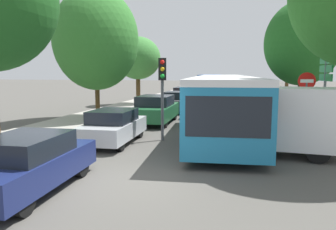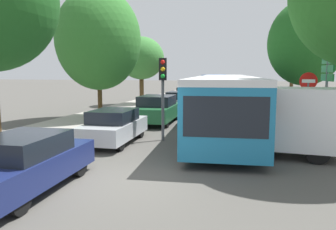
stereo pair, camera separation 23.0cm
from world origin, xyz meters
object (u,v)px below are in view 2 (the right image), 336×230
Objects in this scene: queued_car_red at (189,96)px; tree_left_far at (141,58)px; tree_left_mid at (98,42)px; tree_right_far at (293,57)px; white_van at (271,119)px; direction_sign_post at (327,79)px; tree_right_mid at (306,43)px; queued_car_silver at (114,126)px; queued_car_graphite at (180,101)px; traffic_light at (163,80)px; queued_car_navy at (25,162)px; city_bus_rear at (215,82)px; queued_car_green at (157,109)px; queued_car_white at (203,93)px; articulated_bus at (224,97)px; no_entry_sign at (308,96)px.

tree_left_far is (-3.89, -1.22, 3.23)m from queued_car_red.
tree_right_far is at bearing 55.52° from tree_left_mid.
queued_car_red is 0.87× the size of white_van.
direction_sign_post is 0.62× the size of tree_left_far.
tree_left_mid is at bearing -87.72° from tree_left_far.
tree_right_mid reaches higher than queued_car_red.
tree_right_mid is (8.75, 12.27, 4.11)m from queued_car_silver.
queued_car_silver is 0.77× the size of white_van.
queued_car_red is at bearing -137.13° from tree_right_far.
queued_car_graphite is 1.25× the size of traffic_light.
direction_sign_post is 0.47× the size of tree_right_mid.
traffic_light reaches higher than queued_car_navy.
tree_right_mid reaches higher than city_bus_rear.
queued_car_navy is at bearing 178.03° from city_bus_rear.
tree_right_far is at bearing -99.02° from direction_sign_post.
queued_car_green is at bearing -40.17° from white_van.
tree_left_mid is at bearing -28.86° from white_van.
queued_car_graphite is (0.19, 16.40, 0.04)m from queued_car_navy.
queued_car_white is (0.41, 21.40, 0.01)m from queued_car_silver.
tree_right_mid is 1.16× the size of tree_right_far.
articulated_bus is 6.32× the size of no_entry_sign.
tree_left_far is (-3.94, 14.89, 3.31)m from queued_car_silver.
queued_car_white is at bearing -71.08° from white_van.
queued_car_green is 8.74m from direction_sign_post.
tree_right_far is at bearing 147.08° from traffic_light.
tree_right_mid is (2.77, 12.58, 3.55)m from white_van.
queued_car_green is 10.90m from tree_left_far.
traffic_light is 0.51× the size of tree_right_far.
city_bus_rear is at bearing -177.64° from articulated_bus.
queued_car_white is (0.46, 5.29, -0.07)m from queued_car_red.
tree_left_mid is 1.32× the size of tree_left_far.
articulated_bus is at bearing -20.79° from queued_car_navy.
tree_left_far is (-0.35, 8.89, -0.57)m from tree_left_mid.
tree_left_mid is (-5.35, 5.02, 2.07)m from traffic_light.
direction_sign_post is at bearing -168.26° from city_bus_rear.
traffic_light is (-2.12, -4.73, 0.98)m from articulated_bus.
tree_left_mid reaches higher than tree_right_far.
queued_car_white is (0.23, -13.53, -0.73)m from city_bus_rear.
city_bus_rear is 2.87× the size of queued_car_white.
queued_car_red is at bearing 156.48° from tree_right_mid.
no_entry_sign is 0.78× the size of direction_sign_post.
queued_car_graphite is (0.32, 10.91, 0.05)m from queued_car_silver.
tree_left_far is 12.99m from tree_right_mid.
queued_car_silver is at bearing -0.91° from queued_car_navy.
tree_left_mid is (-9.57, 6.31, 3.33)m from white_van.
tree_left_far is at bearing 105.09° from queued_car_red.
queued_car_green is 0.77× the size of tree_left_far.
queued_car_red is at bearing 172.79° from queued_car_white.
tree_right_mid is at bearing 172.90° from no_entry_sign.
queued_car_white is at bearing -7.21° from queued_car_red.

